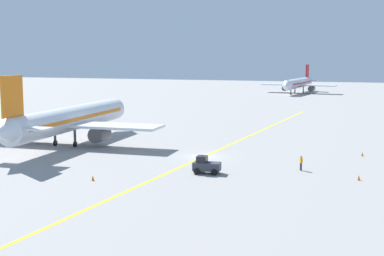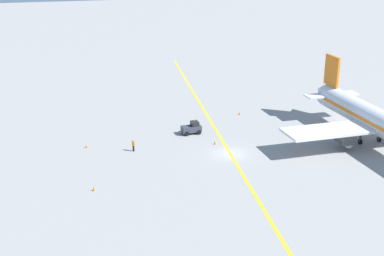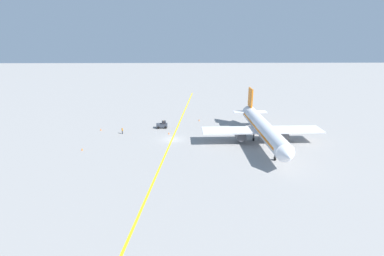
{
  "view_description": "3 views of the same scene",
  "coord_description": "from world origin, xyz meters",
  "px_view_note": "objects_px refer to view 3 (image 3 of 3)",
  "views": [
    {
      "loc": [
        19.64,
        -64.88,
        13.08
      ],
      "look_at": [
        0.13,
        -5.22,
        4.43
      ],
      "focal_mm": 50.0,
      "sensor_mm": 36.0,
      "label": 1
    },
    {
      "loc": [
        22.96,
        65.46,
        28.55
      ],
      "look_at": [
        5.67,
        0.48,
        4.52
      ],
      "focal_mm": 50.0,
      "sensor_mm": 36.0,
      "label": 2
    },
    {
      "loc": [
        -3.79,
        68.58,
        24.53
      ],
      "look_at": [
        -4.87,
        0.23,
        2.97
      ],
      "focal_mm": 28.0,
      "sensor_mm": 36.0,
      "label": 3
    }
  ],
  "objects_px": {
    "traffic_cone_by_wingtip": "(101,129)",
    "traffic_cone_mid_apron": "(199,120)",
    "ground_crew_worker": "(122,130)",
    "airplane_at_gate": "(263,128)",
    "traffic_cone_far_edge": "(82,149)",
    "traffic_cone_near_nose": "(169,133)",
    "baggage_tug_dark": "(162,125)"
  },
  "relations": [
    {
      "from": "traffic_cone_by_wingtip",
      "to": "traffic_cone_mid_apron",
      "type": "bearing_deg",
      "value": -161.64
    },
    {
      "from": "ground_crew_worker",
      "to": "airplane_at_gate",
      "type": "bearing_deg",
      "value": 167.86
    },
    {
      "from": "traffic_cone_mid_apron",
      "to": "traffic_cone_far_edge",
      "type": "height_order",
      "value": "same"
    },
    {
      "from": "ground_crew_worker",
      "to": "traffic_cone_mid_apron",
      "type": "xyz_separation_m",
      "value": [
        -20.12,
        -11.75,
        -0.63
      ]
    },
    {
      "from": "airplane_at_gate",
      "to": "traffic_cone_by_wingtip",
      "type": "xyz_separation_m",
      "value": [
        40.49,
        -10.31,
        -3.43
      ]
    },
    {
      "from": "traffic_cone_near_nose",
      "to": "traffic_cone_by_wingtip",
      "type": "xyz_separation_m",
      "value": [
        18.28,
        -3.43,
        0.0
      ]
    },
    {
      "from": "ground_crew_worker",
      "to": "traffic_cone_mid_apron",
      "type": "height_order",
      "value": "ground_crew_worker"
    },
    {
      "from": "baggage_tug_dark",
      "to": "traffic_cone_far_edge",
      "type": "xyz_separation_m",
      "value": [
        16.39,
        16.1,
        -0.63
      ]
    },
    {
      "from": "baggage_tug_dark",
      "to": "traffic_cone_near_nose",
      "type": "distance_m",
      "value": 5.71
    },
    {
      "from": "airplane_at_gate",
      "to": "baggage_tug_dark",
      "type": "relative_size",
      "value": 11.42
    },
    {
      "from": "ground_crew_worker",
      "to": "traffic_cone_mid_apron",
      "type": "relative_size",
      "value": 3.05
    },
    {
      "from": "traffic_cone_near_nose",
      "to": "traffic_cone_far_edge",
      "type": "relative_size",
      "value": 1.0
    },
    {
      "from": "airplane_at_gate",
      "to": "traffic_cone_mid_apron",
      "type": "relative_size",
      "value": 64.5
    },
    {
      "from": "airplane_at_gate",
      "to": "traffic_cone_mid_apron",
      "type": "height_order",
      "value": "airplane_at_gate"
    },
    {
      "from": "airplane_at_gate",
      "to": "baggage_tug_dark",
      "type": "height_order",
      "value": "airplane_at_gate"
    },
    {
      "from": "airplane_at_gate",
      "to": "ground_crew_worker",
      "type": "xyz_separation_m",
      "value": [
        34.14,
        -7.34,
        -2.8
      ]
    },
    {
      "from": "traffic_cone_mid_apron",
      "to": "traffic_cone_far_edge",
      "type": "distance_m",
      "value": 35.25
    },
    {
      "from": "airplane_at_gate",
      "to": "traffic_cone_by_wingtip",
      "type": "height_order",
      "value": "airplane_at_gate"
    },
    {
      "from": "traffic_cone_mid_apron",
      "to": "traffic_cone_by_wingtip",
      "type": "relative_size",
      "value": 1.0
    },
    {
      "from": "airplane_at_gate",
      "to": "traffic_cone_far_edge",
      "type": "bearing_deg",
      "value": 5.54
    },
    {
      "from": "airplane_at_gate",
      "to": "traffic_cone_mid_apron",
      "type": "bearing_deg",
      "value": -53.7
    },
    {
      "from": "baggage_tug_dark",
      "to": "traffic_cone_far_edge",
      "type": "height_order",
      "value": "baggage_tug_dark"
    },
    {
      "from": "ground_crew_worker",
      "to": "traffic_cone_far_edge",
      "type": "relative_size",
      "value": 3.05
    },
    {
      "from": "traffic_cone_mid_apron",
      "to": "traffic_cone_by_wingtip",
      "type": "xyz_separation_m",
      "value": [
        26.46,
        8.78,
        0.0
      ]
    },
    {
      "from": "baggage_tug_dark",
      "to": "traffic_cone_near_nose",
      "type": "height_order",
      "value": "baggage_tug_dark"
    },
    {
      "from": "traffic_cone_by_wingtip",
      "to": "traffic_cone_far_edge",
      "type": "relative_size",
      "value": 1.0
    },
    {
      "from": "airplane_at_gate",
      "to": "baggage_tug_dark",
      "type": "distance_m",
      "value": 27.32
    },
    {
      "from": "baggage_tug_dark",
      "to": "traffic_cone_by_wingtip",
      "type": "relative_size",
      "value": 5.65
    },
    {
      "from": "airplane_at_gate",
      "to": "traffic_cone_near_nose",
      "type": "bearing_deg",
      "value": -17.23
    },
    {
      "from": "traffic_cone_near_nose",
      "to": "traffic_cone_mid_apron",
      "type": "relative_size",
      "value": 1.0
    },
    {
      "from": "traffic_cone_by_wingtip",
      "to": "traffic_cone_far_edge",
      "type": "height_order",
      "value": "same"
    },
    {
      "from": "ground_crew_worker",
      "to": "traffic_cone_near_nose",
      "type": "distance_m",
      "value": 11.96
    }
  ]
}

